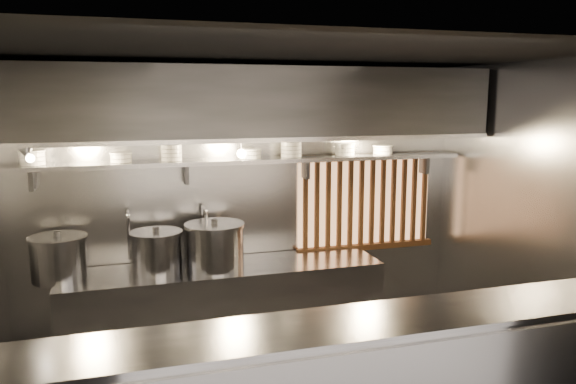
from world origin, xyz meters
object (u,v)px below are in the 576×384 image
pendant_bulb (242,154)px  stock_pot_mid (215,246)px  heat_lamp (26,151)px  stock_pot_right (157,251)px  stock_pot_left (59,258)px

pendant_bulb → stock_pot_mid: pendant_bulb is taller
heat_lamp → pendant_bulb: size_ratio=1.87×
heat_lamp → stock_pot_mid: size_ratio=0.48×
pendant_bulb → stock_pot_right: size_ratio=0.36×
heat_lamp → stock_pot_left: bearing=65.0°
heat_lamp → stock_pot_right: 1.42m
pendant_bulb → stock_pot_mid: bearing=-160.3°
pendant_bulb → stock_pot_left: bearing=-178.9°
heat_lamp → stock_pot_mid: heat_lamp is taller
heat_lamp → stock_pot_mid: 1.80m
heat_lamp → stock_pot_left: heat_lamp is taller
pendant_bulb → heat_lamp: bearing=-169.0°
stock_pot_left → stock_pot_mid: bearing=-2.9°
pendant_bulb → stock_pot_right: bearing=-176.3°
stock_pot_left → stock_pot_right: size_ratio=1.04×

